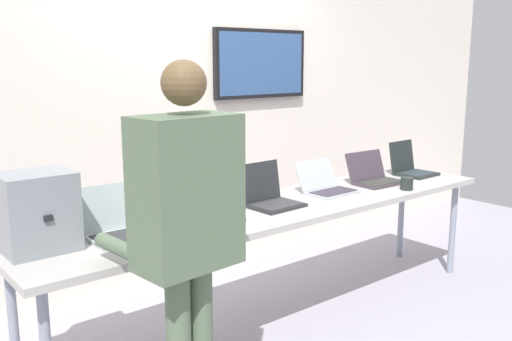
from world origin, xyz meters
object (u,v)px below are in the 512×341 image
workbench (282,212)px  laptop_station_2 (270,196)px  laptop_station_1 (206,209)px  laptop_station_4 (374,176)px  laptop_station_0 (119,225)px  person (186,219)px  laptop_station_3 (326,185)px  equipment_box (37,212)px  coffee_mug (407,184)px  laptop_station_5 (411,167)px

workbench → laptop_station_2: 0.14m
laptop_station_1 → laptop_station_4: 1.53m
laptop_station_0 → person: (-0.01, -0.68, 0.19)m
laptop_station_3 → equipment_box: bearing=178.6°
equipment_box → laptop_station_2: bearing=-2.6°
laptop_station_0 → coffee_mug: size_ratio=3.87×
equipment_box → laptop_station_4: equipment_box is taller
equipment_box → laptop_station_1: size_ratio=1.21×
person → laptop_station_3: bearing=23.2°
laptop_station_1 → laptop_station_3: size_ratio=0.91×
workbench → coffee_mug: size_ratio=38.53×
laptop_station_5 → person: bearing=-165.1°
person → workbench: bearing=29.2°
equipment_box → laptop_station_1: equipment_box is taller
laptop_station_5 → laptop_station_3: bearing=-179.4°
laptop_station_4 → laptop_station_3: bearing=178.3°
person → laptop_station_2: bearing=32.3°
workbench → laptop_station_4: size_ratio=8.87×
workbench → laptop_station_0: 1.11m
laptop_station_4 → equipment_box: bearing=178.6°
workbench → laptop_station_5: (1.46, 0.06, 0.11)m
workbench → person: person is taller
workbench → laptop_station_2: laptop_station_2 is taller
equipment_box → laptop_station_4: 2.47m
laptop_station_1 → person: person is taller
person → coffee_mug: person is taller
person → coffee_mug: size_ratio=19.12×
workbench → laptop_station_1: laptop_station_1 is taller
person → laptop_station_1: bearing=50.2°
workbench → laptop_station_0: (-1.10, 0.06, 0.11)m
laptop_station_2 → person: person is taller
laptop_station_0 → person: 0.70m
person → laptop_station_0: bearing=89.3°
workbench → laptop_station_4: bearing=2.3°
laptop_station_1 → laptop_station_5: (2.03, 0.03, 0.00)m
workbench → laptop_station_4: laptop_station_4 is taller
laptop_station_5 → person: size_ratio=0.18×
laptop_station_0 → laptop_station_5: same height
laptop_station_1 → person: (-0.54, -0.65, 0.19)m
workbench → laptop_station_2: (-0.08, 0.03, 0.11)m
equipment_box → laptop_station_5: equipment_box is taller
laptop_station_0 → person: person is taller
equipment_box → coffee_mug: (2.47, -0.35, -0.15)m
equipment_box → laptop_station_3: bearing=-1.4°
equipment_box → laptop_station_4: bearing=-1.4°
laptop_station_1 → laptop_station_4: size_ratio=0.83×
equipment_box → laptop_station_3: equipment_box is taller
laptop_station_2 → coffee_mug: bearing=-15.2°
laptop_station_1 → laptop_station_3: 1.03m
laptop_station_2 → person: bearing=-147.7°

